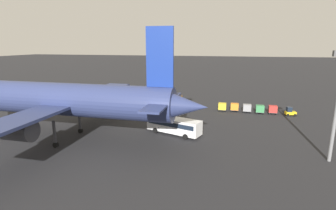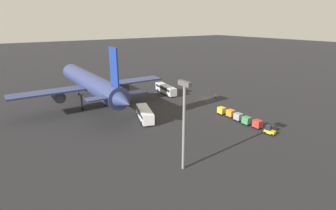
{
  "view_description": "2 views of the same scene",
  "coord_description": "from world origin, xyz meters",
  "px_view_note": "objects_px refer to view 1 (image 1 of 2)",
  "views": [
    {
      "loc": [
        -15.74,
        73.13,
        16.63
      ],
      "look_at": [
        -3.04,
        21.38,
        4.16
      ],
      "focal_mm": 28.0,
      "sensor_mm": 36.0,
      "label": 1
    },
    {
      "loc": [
        -62.26,
        58.32,
        24.88
      ],
      "look_at": [
        -5.72,
        19.93,
        2.87
      ],
      "focal_mm": 28.0,
      "sensor_mm": 36.0,
      "label": 2
    }
  ],
  "objects_px": {
    "cargo_cart_yellow": "(222,106)",
    "cargo_cart_orange": "(235,107)",
    "cargo_cart_green": "(260,109)",
    "cargo_cart_red": "(273,109)",
    "shuttle_bus_near": "(122,99)",
    "shuttle_bus_far": "(174,125)",
    "cargo_cart_grey": "(247,108)",
    "airplane": "(58,100)",
    "baggage_tug": "(290,112)",
    "worker_person": "(182,98)"
  },
  "relations": [
    {
      "from": "cargo_cart_green",
      "to": "cargo_cart_grey",
      "type": "height_order",
      "value": "same"
    },
    {
      "from": "worker_person",
      "to": "cargo_cart_yellow",
      "type": "height_order",
      "value": "cargo_cart_yellow"
    },
    {
      "from": "cargo_cart_grey",
      "to": "shuttle_bus_far",
      "type": "bearing_deg",
      "value": 54.44
    },
    {
      "from": "shuttle_bus_far",
      "to": "baggage_tug",
      "type": "xyz_separation_m",
      "value": [
        -23.93,
        -19.26,
        -0.9
      ]
    },
    {
      "from": "shuttle_bus_near",
      "to": "worker_person",
      "type": "relative_size",
      "value": 7.08
    },
    {
      "from": "baggage_tug",
      "to": "cargo_cart_green",
      "type": "bearing_deg",
      "value": -13.64
    },
    {
      "from": "shuttle_bus_near",
      "to": "cargo_cart_yellow",
      "type": "distance_m",
      "value": 26.85
    },
    {
      "from": "cargo_cart_grey",
      "to": "cargo_cart_orange",
      "type": "xyz_separation_m",
      "value": [
        3.0,
        -0.4,
        0.0
      ]
    },
    {
      "from": "worker_person",
      "to": "cargo_cart_red",
      "type": "distance_m",
      "value": 26.03
    },
    {
      "from": "shuttle_bus_far",
      "to": "baggage_tug",
      "type": "distance_m",
      "value": 30.73
    },
    {
      "from": "shuttle_bus_far",
      "to": "cargo_cart_orange",
      "type": "xyz_separation_m",
      "value": [
        -11.15,
        -20.2,
        -0.65
      ]
    },
    {
      "from": "shuttle_bus_near",
      "to": "baggage_tug",
      "type": "relative_size",
      "value": 4.72
    },
    {
      "from": "shuttle_bus_near",
      "to": "shuttle_bus_far",
      "type": "xyz_separation_m",
      "value": [
        -18.68,
        19.06,
        -0.0
      ]
    },
    {
      "from": "airplane",
      "to": "cargo_cart_yellow",
      "type": "distance_m",
      "value": 38.94
    },
    {
      "from": "cargo_cart_orange",
      "to": "cargo_cart_yellow",
      "type": "height_order",
      "value": "same"
    },
    {
      "from": "airplane",
      "to": "cargo_cart_orange",
      "type": "relative_size",
      "value": 25.27
    },
    {
      "from": "worker_person",
      "to": "cargo_cart_green",
      "type": "relative_size",
      "value": 0.84
    },
    {
      "from": "worker_person",
      "to": "shuttle_bus_near",
      "type": "bearing_deg",
      "value": 35.23
    },
    {
      "from": "cargo_cart_grey",
      "to": "cargo_cart_orange",
      "type": "bearing_deg",
      "value": -7.64
    },
    {
      "from": "baggage_tug",
      "to": "cargo_cart_grey",
      "type": "xyz_separation_m",
      "value": [
        9.78,
        -0.53,
        0.25
      ]
    },
    {
      "from": "cargo_cart_yellow",
      "to": "shuttle_bus_far",
      "type": "bearing_deg",
      "value": 67.67
    },
    {
      "from": "cargo_cart_grey",
      "to": "worker_person",
      "type": "bearing_deg",
      "value": -27.78
    },
    {
      "from": "shuttle_bus_near",
      "to": "worker_person",
      "type": "distance_m",
      "value": 17.93
    },
    {
      "from": "cargo_cart_red",
      "to": "cargo_cart_grey",
      "type": "height_order",
      "value": "same"
    },
    {
      "from": "cargo_cart_orange",
      "to": "cargo_cart_yellow",
      "type": "relative_size",
      "value": 1.0
    },
    {
      "from": "shuttle_bus_far",
      "to": "cargo_cart_grey",
      "type": "relative_size",
      "value": 5.28
    },
    {
      "from": "cargo_cart_orange",
      "to": "baggage_tug",
      "type": "bearing_deg",
      "value": 175.82
    },
    {
      "from": "worker_person",
      "to": "shuttle_bus_far",
      "type": "bearing_deg",
      "value": 97.86
    },
    {
      "from": "airplane",
      "to": "cargo_cart_green",
      "type": "relative_size",
      "value": 25.27
    },
    {
      "from": "cargo_cart_yellow",
      "to": "cargo_cart_red",
      "type": "bearing_deg",
      "value": -179.96
    },
    {
      "from": "worker_person",
      "to": "cargo_cart_green",
      "type": "xyz_separation_m",
      "value": [
        -21.21,
        9.89,
        0.32
      ]
    },
    {
      "from": "shuttle_bus_near",
      "to": "cargo_cart_orange",
      "type": "xyz_separation_m",
      "value": [
        -29.83,
        -1.14,
        -0.66
      ]
    },
    {
      "from": "airplane",
      "to": "cargo_cart_orange",
      "type": "bearing_deg",
      "value": -137.35
    },
    {
      "from": "cargo_cart_yellow",
      "to": "cargo_cart_orange",
      "type": "bearing_deg",
      "value": -173.11
    },
    {
      "from": "baggage_tug",
      "to": "worker_person",
      "type": "relative_size",
      "value": 1.5
    },
    {
      "from": "shuttle_bus_near",
      "to": "airplane",
      "type": "bearing_deg",
      "value": 96.7
    },
    {
      "from": "shuttle_bus_far",
      "to": "cargo_cart_orange",
      "type": "bearing_deg",
      "value": -100.49
    },
    {
      "from": "airplane",
      "to": "baggage_tug",
      "type": "bearing_deg",
      "value": -147.97
    },
    {
      "from": "cargo_cart_orange",
      "to": "cargo_cart_grey",
      "type": "bearing_deg",
      "value": 172.36
    },
    {
      "from": "shuttle_bus_near",
      "to": "cargo_cart_green",
      "type": "relative_size",
      "value": 5.98
    },
    {
      "from": "worker_person",
      "to": "cargo_cart_yellow",
      "type": "relative_size",
      "value": 0.84
    },
    {
      "from": "cargo_cart_red",
      "to": "cargo_cart_orange",
      "type": "distance_m",
      "value": 9.02
    },
    {
      "from": "airplane",
      "to": "cargo_cart_orange",
      "type": "distance_m",
      "value": 41.33
    },
    {
      "from": "cargo_cart_green",
      "to": "cargo_cart_yellow",
      "type": "relative_size",
      "value": 1.0
    },
    {
      "from": "airplane",
      "to": "cargo_cart_green",
      "type": "distance_m",
      "value": 45.48
    },
    {
      "from": "cargo_cart_green",
      "to": "baggage_tug",
      "type": "bearing_deg",
      "value": 178.03
    },
    {
      "from": "cargo_cart_green",
      "to": "worker_person",
      "type": "bearing_deg",
      "value": -25.0
    },
    {
      "from": "baggage_tug",
      "to": "cargo_cart_red",
      "type": "distance_m",
      "value": 3.82
    },
    {
      "from": "baggage_tug",
      "to": "worker_person",
      "type": "height_order",
      "value": "baggage_tug"
    },
    {
      "from": "shuttle_bus_far",
      "to": "cargo_cart_grey",
      "type": "xyz_separation_m",
      "value": [
        -14.15,
        -19.79,
        -0.65
      ]
    }
  ]
}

